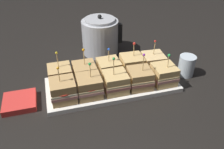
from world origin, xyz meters
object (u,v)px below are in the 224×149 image
sandwich_front_center (116,82)px  sandwich_back_far_right (153,62)px  sandwich_back_far_left (60,76)px  sandwich_back_right (132,65)px  sandwich_front_left (89,86)px  kettle_steel (100,36)px  sandwich_front_right (140,78)px  serving_platter (112,85)px  drinking_glass (187,66)px  sandwich_front_far_left (63,90)px  sandwich_back_center (108,69)px  napkin_stack (20,102)px  sandwich_front_far_right (164,74)px  sandwich_back_left (85,73)px

sandwich_front_center → sandwich_back_far_right: 0.22m
sandwich_back_far_left → sandwich_back_right: (0.31, 0.00, 0.00)m
sandwich_front_center → sandwich_back_far_left: size_ratio=1.04×
sandwich_front_left → kettle_steel: size_ratio=0.70×
sandwich_front_right → sandwich_back_far_right: 0.14m
sandwich_back_far_right → serving_platter: bearing=-166.4°
drinking_glass → kettle_steel: bearing=135.8°
sandwich_front_center → sandwich_back_right: bearing=44.5°
sandwich_back_right → sandwich_back_far_right: size_ratio=1.00×
sandwich_front_far_left → kettle_steel: kettle_steel is taller
sandwich_front_center → drinking_glass: 0.34m
serving_platter → sandwich_front_right: bearing=-26.6°
sandwich_front_center → sandwich_back_center: (-0.00, 0.10, -0.00)m
napkin_stack → sandwich_back_far_right: bearing=6.4°
sandwich_front_far_right → sandwich_back_far_left: size_ratio=0.93×
sandwich_front_right → sandwich_back_far_left: sandwich_front_right is taller
sandwich_front_right → drinking_glass: sandwich_front_right is taller
sandwich_back_far_right → sandwich_front_center: bearing=-154.0°
sandwich_front_far_right → kettle_steel: (-0.18, 0.36, 0.03)m
drinking_glass → napkin_stack: 0.71m
sandwich_back_far_left → sandwich_back_center: sandwich_back_far_left is taller
sandwich_front_left → sandwich_front_center: bearing=0.4°
drinking_glass → napkin_stack: (-0.71, -0.01, -0.03)m
sandwich_front_right → sandwich_front_left: bearing=179.9°
sandwich_front_far_right → sandwich_back_left: bearing=162.0°
serving_platter → kettle_steel: 0.32m
sandwich_front_left → sandwich_front_right: bearing=-0.1°
sandwich_front_right → sandwich_back_center: (-0.10, 0.10, -0.00)m
sandwich_front_far_right → serving_platter: bearing=166.0°
sandwich_back_far_right → sandwich_front_right: bearing=-135.6°
sandwich_back_left → napkin_stack: 0.27m
sandwich_front_far_left → napkin_stack: bearing=167.8°
sandwich_front_left → sandwich_back_far_left: sandwich_back_far_left is taller
sandwich_back_left → sandwich_front_far_left: bearing=-134.5°
sandwich_front_center → napkin_stack: (-0.37, 0.03, -0.05)m
sandwich_front_left → drinking_glass: bearing=6.4°
sandwich_front_far_left → sandwich_back_far_left: (-0.00, 0.10, -0.00)m
sandwich_back_left → sandwich_back_center: (0.10, 0.00, -0.00)m
sandwich_back_far_left → napkin_stack: 0.18m
sandwich_front_right → sandwich_back_center: sandwich_front_right is taller
sandwich_back_far_left → kettle_steel: 0.35m
sandwich_front_far_right → drinking_glass: (0.14, 0.05, -0.01)m
sandwich_front_center → sandwich_back_right: size_ratio=1.06×
serving_platter → sandwich_back_right: (0.10, 0.05, 0.05)m
sandwich_front_right → napkin_stack: 0.47m
sandwich_back_left → serving_platter: bearing=-25.3°
sandwich_front_far_right → sandwich_front_center: bearing=179.5°
sandwich_front_far_right → sandwich_back_center: same height
sandwich_front_far_right → sandwich_back_far_right: 0.10m
sandwich_back_left → kettle_steel: kettle_steel is taller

